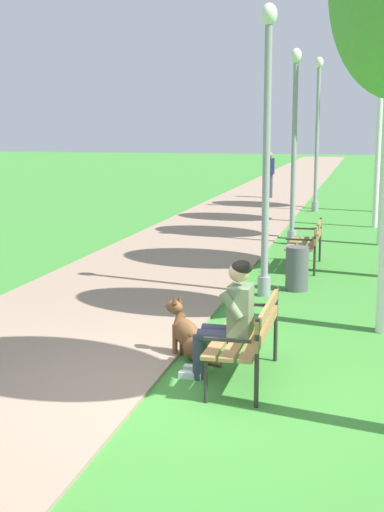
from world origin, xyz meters
name	(u,v)px	position (x,y,z in m)	size (l,w,h in m)	color
ground_plane	(176,398)	(0.00, 0.00, 0.00)	(120.00, 120.00, 0.00)	#3D8433
paved_path	(279,187)	(-1.97, 24.00, 0.02)	(3.36, 60.00, 0.04)	gray
park_bench_near	(250,332)	(0.60, 0.64, 0.51)	(0.55, 1.50, 0.85)	olive
park_bench_mid	(308,240)	(0.68, 6.76, 0.51)	(0.55, 1.50, 0.85)	olive
person_seated_on_near_bench	(230,315)	(0.40, 0.66, 0.68)	(0.74, 0.49, 1.25)	#33384C
dog_brown	(190,337)	(-0.15, 1.16, 0.26)	(0.77, 0.49, 0.71)	brown
lamp_post_near	(267,149)	(0.22, 4.40, 2.23)	(0.24, 0.24, 4.31)	gray
lamp_post_mid	(294,145)	(0.11, 9.40, 2.17)	(0.24, 0.24, 4.19)	gray
lamp_post_far	(317,133)	(0.15, 15.70, 2.36)	(0.24, 0.24, 4.56)	gray
birch_tree_fifth	(384,12)	(1.91, 12.59, 5.32)	(1.74, 1.67, 6.73)	silver
litter_bin	(297,269)	(0.67, 4.88, 0.35)	(0.36, 0.36, 0.70)	#515156
pedestrian_distant	(270,175)	(-1.72, 19.20, 0.84)	(0.32, 0.22, 1.65)	#383842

